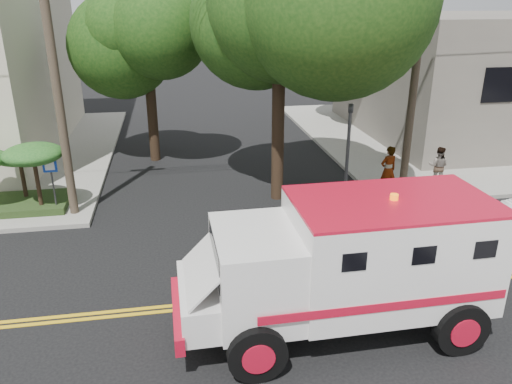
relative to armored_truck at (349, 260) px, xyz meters
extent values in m
plane|color=black|center=(-1.36, 1.42, -1.74)|extent=(100.00, 100.00, 0.00)
cube|color=gray|center=(12.14, 14.92, -1.66)|extent=(17.00, 17.00, 0.15)
cube|color=#645E56|center=(13.64, 15.42, 1.41)|extent=(14.00, 12.00, 6.00)
cylinder|color=#382D23|center=(-6.96, 7.42, 2.76)|extent=(0.28, 0.28, 9.00)
cylinder|color=#382D23|center=(4.94, 7.62, 2.76)|extent=(0.28, 0.28, 9.00)
cylinder|color=black|center=(0.14, 7.92, 1.76)|extent=(0.44, 0.44, 7.00)
cylinder|color=black|center=(-4.36, 13.42, 1.06)|extent=(0.44, 0.44, 5.60)
sphere|color=#13380F|center=(-4.36, 13.42, 3.86)|extent=(3.92, 3.92, 3.92)
sphere|color=#13380F|center=(-3.52, 12.86, 4.28)|extent=(3.36, 3.36, 3.36)
cylinder|color=black|center=(7.14, 17.42, 1.24)|extent=(0.44, 0.44, 5.95)
sphere|color=#13380F|center=(7.14, 17.42, 4.21)|extent=(4.20, 4.20, 4.20)
sphere|color=#13380F|center=(8.04, 16.82, 4.66)|extent=(3.60, 3.60, 3.60)
cylinder|color=#3F3F42|center=(2.44, 7.02, 0.06)|extent=(0.12, 0.12, 3.60)
imported|color=#3F3F42|center=(2.44, 7.02, 1.41)|extent=(0.15, 0.18, 0.90)
cylinder|color=#3F3F42|center=(-7.56, 7.62, -0.74)|extent=(0.06, 0.06, 2.00)
cube|color=#0C33A5|center=(-7.56, 7.56, 0.06)|extent=(0.45, 0.03, 0.45)
cube|color=#1E3314|center=(-8.86, 8.22, -1.47)|extent=(3.20, 2.00, 0.24)
cylinder|color=black|center=(-8.76, 8.62, -0.67)|extent=(0.14, 0.14, 1.36)
ellipsoid|color=#144519|center=(-8.76, 8.62, 0.10)|extent=(1.55, 1.55, 0.54)
cylinder|color=black|center=(-8.06, 7.72, -0.51)|extent=(0.14, 0.14, 1.68)
ellipsoid|color=#144519|center=(-8.06, 7.72, 0.44)|extent=(1.91, 1.91, 0.66)
cube|color=silver|center=(0.87, 0.01, 0.13)|extent=(4.19, 2.51, 2.24)
cube|color=silver|center=(-2.01, -0.03, -0.08)|extent=(1.74, 2.37, 1.81)
cube|color=black|center=(-2.84, -0.04, 0.40)|extent=(0.09, 1.81, 0.75)
cube|color=silver|center=(-3.13, -0.04, -0.62)|extent=(0.99, 2.15, 0.75)
cube|color=#B70E25|center=(-3.66, -0.05, -0.88)|extent=(0.22, 2.30, 0.37)
cube|color=#B70E25|center=(0.87, 0.01, 1.28)|extent=(4.19, 2.51, 0.06)
cylinder|color=black|center=(-2.21, -1.22, -1.15)|extent=(1.18, 0.36, 1.17)
cylinder|color=black|center=(-2.24, 1.16, -1.15)|extent=(1.18, 0.36, 1.17)
cylinder|color=black|center=(2.06, -1.17, -1.15)|extent=(1.18, 0.36, 1.17)
cylinder|color=black|center=(2.03, 1.22, -1.15)|extent=(1.18, 0.36, 1.17)
imported|color=gray|center=(4.14, 7.29, -0.68)|extent=(0.74, 0.57, 1.81)
imported|color=gray|center=(6.41, 7.78, -0.82)|extent=(0.94, 0.91, 1.53)
camera|label=1|loc=(-3.55, -8.85, 5.19)|focal=35.00mm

